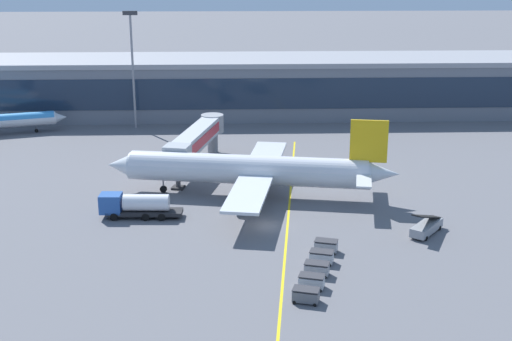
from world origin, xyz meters
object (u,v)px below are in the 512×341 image
main_airliner (250,170)px  baggage_cart_2 (317,268)px  belt_loader (427,226)px  baggage_cart_0 (306,295)px  fuel_tanker (135,205)px  baggage_cart_1 (312,281)px  baggage_cart_3 (322,257)px  baggage_cart_4 (326,246)px

main_airliner → baggage_cart_2: bearing=-75.9°
belt_loader → baggage_cart_0: 24.21m
fuel_tanker → belt_loader: bearing=-10.7°
fuel_tanker → baggage_cart_1: fuel_tanker is taller
main_airliner → fuel_tanker: main_airliner is taller
fuel_tanker → baggage_cart_1: (20.96, -21.30, -0.96)m
belt_loader → baggage_cart_0: (-16.87, -17.36, -0.21)m
baggage_cart_3 → baggage_cart_4: 3.20m
main_airliner → baggage_cart_4: main_airliner is taller
baggage_cart_2 → baggage_cart_3: same height
baggage_cart_0 → baggage_cart_1: same height
fuel_tanker → baggage_cart_0: size_ratio=3.66×
fuel_tanker → baggage_cart_4: size_ratio=3.66×
baggage_cart_1 → baggage_cart_4: same height
fuel_tanker → belt_loader: (36.92, -7.01, -0.76)m
fuel_tanker → belt_loader: belt_loader is taller
fuel_tanker → baggage_cart_0: fuel_tanker is taller
baggage_cart_0 → baggage_cart_3: (2.73, 9.20, 0.00)m
main_airliner → baggage_cart_0: bearing=-81.6°
main_airliner → fuel_tanker: size_ratio=3.85×
fuel_tanker → baggage_cart_3: bearing=-33.7°
baggage_cart_0 → fuel_tanker: bearing=129.4°
main_airliner → baggage_cart_2: main_airliner is taller
baggage_cart_1 → baggage_cart_4: bearing=73.5°
fuel_tanker → baggage_cart_2: size_ratio=3.66×
fuel_tanker → baggage_cart_1: bearing=-45.5°
main_airliner → baggage_cart_4: size_ratio=14.10×
belt_loader → baggage_cart_1: size_ratio=2.09×
baggage_cart_1 → baggage_cart_2: 3.20m
fuel_tanker → baggage_cart_2: fuel_tanker is taller
belt_loader → baggage_cart_1: belt_loader is taller
fuel_tanker → baggage_cart_3: size_ratio=3.66×
baggage_cart_3 → belt_loader: bearing=30.0°
belt_loader → baggage_cart_3: size_ratio=2.09×
baggage_cart_0 → baggage_cart_3: size_ratio=1.00×
fuel_tanker → baggage_cart_1: 29.90m
baggage_cart_1 → baggage_cart_3: same height
baggage_cart_2 → baggage_cart_1: bearing=-106.5°
main_airliner → baggage_cart_0: size_ratio=14.10×
baggage_cart_1 → baggage_cart_3: bearing=73.5°
main_airliner → belt_loader: bearing=-34.5°
main_airliner → baggage_cart_0: main_airliner is taller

